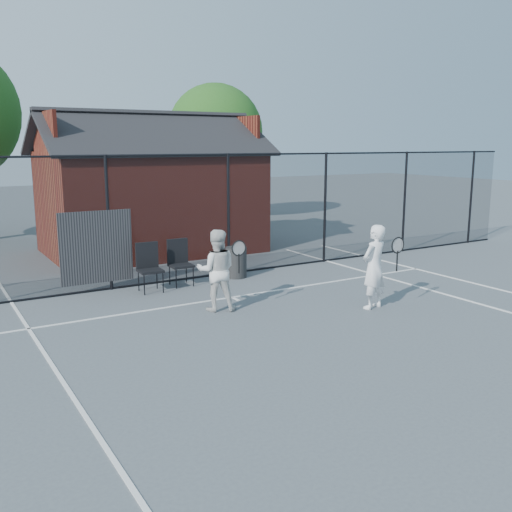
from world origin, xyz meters
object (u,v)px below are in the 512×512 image
clubhouse (151,198)px  player_front (374,267)px  chair_right (181,263)px  waste_bin (236,262)px  player_back (217,270)px  chair_left (150,268)px

clubhouse → player_front: (1.54, -8.14, -0.76)m
chair_right → waste_bin: (1.49, 0.07, -0.15)m
player_front → clubhouse: bearing=100.7°
player_front → player_back: 3.11m
clubhouse → waste_bin: bearing=-83.7°
chair_left → chair_right: bearing=15.1°
player_front → chair_right: size_ratio=1.61×
clubhouse → player_back: size_ratio=4.04×
player_back → chair_right: size_ratio=1.54×
chair_left → clubhouse: bearing=71.6°
player_back → waste_bin: player_back is taller
clubhouse → player_front: bearing=-79.3°
chair_left → player_back: bearing=-70.1°
clubhouse → chair_left: clubhouse is taller
player_front → chair_left: size_ratio=1.59×
player_front → player_back: player_front is taller
player_front → chair_right: 4.47m
clubhouse → player_back: (-1.20, -6.66, -0.80)m
player_front → waste_bin: size_ratio=2.24×
clubhouse → chair_right: (-1.00, -4.47, -1.08)m
player_front → chair_left: bearing=133.8°
clubhouse → chair_right: clubhouse is taller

